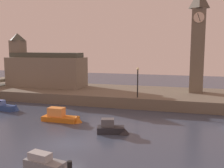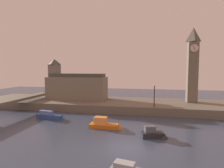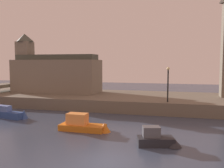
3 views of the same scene
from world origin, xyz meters
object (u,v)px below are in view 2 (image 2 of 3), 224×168
boat_patrol_orange (107,125)px  boat_barge_dark (154,134)px  parliament_hall (75,86)px  streetlamp (154,93)px  clock_tower (193,64)px  boat_tour_blue (51,116)px

boat_patrol_orange → boat_barge_dark: size_ratio=1.41×
boat_barge_dark → parliament_hall: bearing=135.6°
streetlamp → clock_tower: bearing=40.2°
clock_tower → parliament_hall: size_ratio=1.13×
parliament_hall → boat_patrol_orange: bearing=-53.0°
clock_tower → boat_tour_blue: 28.93m
clock_tower → boat_tour_blue: size_ratio=2.89×
streetlamp → boat_barge_dark: streetlamp is taller
streetlamp → boat_tour_blue: streetlamp is taller
clock_tower → boat_patrol_orange: size_ratio=3.14×
streetlamp → boat_barge_dark: bearing=-91.3°
boat_tour_blue → clock_tower: bearing=26.8°
boat_patrol_orange → streetlamp: bearing=52.5°
clock_tower → streetlamp: bearing=-139.8°
streetlamp → boat_patrol_orange: (-6.69, -8.73, -3.55)m
streetlamp → parliament_hall: bearing=161.9°
clock_tower → parliament_hall: (-25.26, -0.70, -4.85)m
parliament_hall → boat_barge_dark: (17.34, -16.96, -3.97)m
boat_patrol_orange → boat_barge_dark: (6.43, -2.46, 0.01)m
streetlamp → boat_patrol_orange: size_ratio=0.84×
streetlamp → boat_patrol_orange: streetlamp is taller
streetlamp → boat_patrol_orange: bearing=-127.5°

